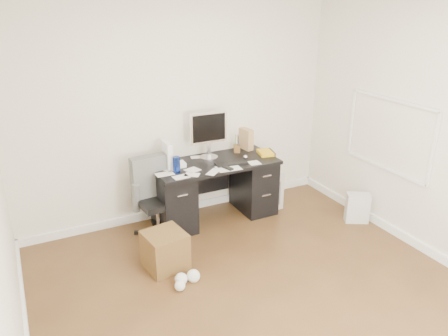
{
  "coord_description": "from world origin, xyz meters",
  "views": [
    {
      "loc": [
        -1.8,
        -2.79,
        2.62
      ],
      "look_at": [
        0.2,
        1.2,
        0.85
      ],
      "focal_mm": 35.0,
      "sensor_mm": 36.0,
      "label": 1
    }
  ],
  "objects_px": {
    "keyboard": "(231,163)",
    "wicker_basket": "(165,250)",
    "office_chair": "(157,198)",
    "desk": "(215,188)",
    "lcd_monitor": "(208,135)",
    "pc_tower": "(267,186)"
  },
  "relations": [
    {
      "from": "desk",
      "to": "wicker_basket",
      "type": "height_order",
      "value": "desk"
    },
    {
      "from": "wicker_basket",
      "to": "keyboard",
      "type": "bearing_deg",
      "value": 28.95
    },
    {
      "from": "desk",
      "to": "office_chair",
      "type": "relative_size",
      "value": 1.61
    },
    {
      "from": "pc_tower",
      "to": "wicker_basket",
      "type": "bearing_deg",
      "value": -154.83
    },
    {
      "from": "office_chair",
      "to": "pc_tower",
      "type": "bearing_deg",
      "value": -0.5
    },
    {
      "from": "lcd_monitor",
      "to": "wicker_basket",
      "type": "distance_m",
      "value": 1.53
    },
    {
      "from": "desk",
      "to": "lcd_monitor",
      "type": "distance_m",
      "value": 0.67
    },
    {
      "from": "office_chair",
      "to": "wicker_basket",
      "type": "height_order",
      "value": "office_chair"
    },
    {
      "from": "keyboard",
      "to": "pc_tower",
      "type": "distance_m",
      "value": 0.86
    },
    {
      "from": "pc_tower",
      "to": "lcd_monitor",
      "type": "bearing_deg",
      "value": 173.81
    },
    {
      "from": "pc_tower",
      "to": "wicker_basket",
      "type": "xyz_separation_m",
      "value": [
        -1.72,
        -0.8,
        -0.05
      ]
    },
    {
      "from": "wicker_basket",
      "to": "pc_tower",
      "type": "bearing_deg",
      "value": 25.06
    },
    {
      "from": "wicker_basket",
      "to": "office_chair",
      "type": "bearing_deg",
      "value": 76.9
    },
    {
      "from": "lcd_monitor",
      "to": "office_chair",
      "type": "distance_m",
      "value": 0.98
    },
    {
      "from": "keyboard",
      "to": "wicker_basket",
      "type": "height_order",
      "value": "keyboard"
    },
    {
      "from": "keyboard",
      "to": "office_chair",
      "type": "xyz_separation_m",
      "value": [
        -0.91,
        0.07,
        -0.29
      ]
    },
    {
      "from": "keyboard",
      "to": "pc_tower",
      "type": "xyz_separation_m",
      "value": [
        0.65,
        0.21,
        -0.52
      ]
    },
    {
      "from": "desk",
      "to": "lcd_monitor",
      "type": "relative_size",
      "value": 2.51
    },
    {
      "from": "keyboard",
      "to": "wicker_basket",
      "type": "relative_size",
      "value": 0.98
    },
    {
      "from": "lcd_monitor",
      "to": "pc_tower",
      "type": "relative_size",
      "value": 1.23
    },
    {
      "from": "pc_tower",
      "to": "keyboard",
      "type": "bearing_deg",
      "value": -161.74
    },
    {
      "from": "lcd_monitor",
      "to": "pc_tower",
      "type": "xyz_separation_m",
      "value": [
        0.81,
        -0.09,
        -0.81
      ]
    }
  ]
}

